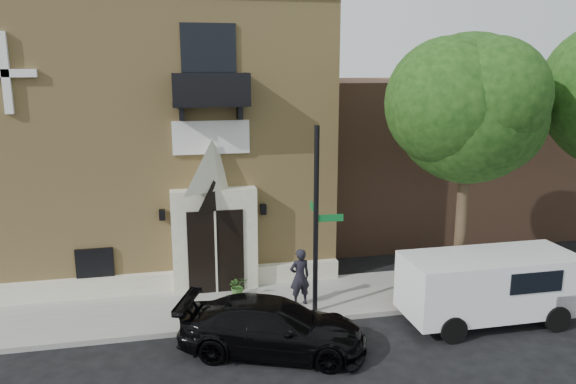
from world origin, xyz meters
The scene contains 12 objects.
ground centered at (0.00, 0.00, 0.00)m, with size 120.00×120.00×0.00m, color black.
sidewalk centered at (1.00, 1.50, 0.07)m, with size 42.00×3.00×0.15m, color gray.
church centered at (-2.99, 7.95, 4.63)m, with size 12.20×11.01×9.30m.
neighbour_building centered at (12.00, 9.00, 3.20)m, with size 18.00×8.00×6.40m, color brown.
street_tree_left centered at (6.03, 0.35, 5.87)m, with size 4.97×4.38×7.77m.
black_sedan centered at (0.04, -1.31, 0.68)m, with size 1.89×4.66×1.35m, color black.
cargo_van centered at (6.37, -0.92, 1.09)m, with size 4.82×2.05×1.95m.
street_sign centered at (1.62, 0.48, 2.82)m, with size 0.84×0.84×5.31m.
fire_hydrant centered at (4.22, 0.34, 0.51)m, with size 0.42×0.34×0.74m.
dumpster centered at (7.22, 0.38, 0.69)m, with size 1.83×1.34×1.07m.
planter centered at (-0.40, 2.00, 0.47)m, with size 0.58×0.50×0.64m, color #3D6B2C.
pedestrian_near centered at (1.29, 1.01, 1.00)m, with size 0.62×0.41×1.70m, color black.
Camera 1 is at (-2.33, -13.91, 7.02)m, focal length 35.00 mm.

